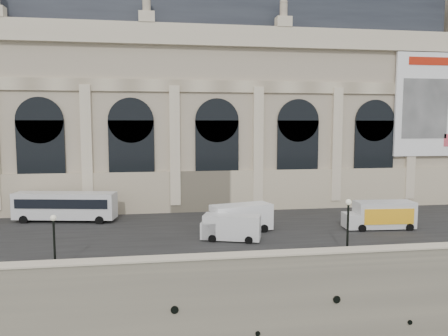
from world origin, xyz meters
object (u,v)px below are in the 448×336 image
(box_truck, at_px, (380,215))
(lamp_left, at_px, (54,244))
(bus_left, at_px, (65,205))
(van_b, at_px, (228,227))
(lamp_right, at_px, (348,229))
(van_c, at_px, (238,218))

(box_truck, relative_size, lamp_left, 1.70)
(bus_left, bearing_deg, van_b, -31.83)
(lamp_right, bearing_deg, box_truck, 48.78)
(bus_left, xyz_separation_m, lamp_right, (24.84, -16.50, 0.53))
(bus_left, height_order, van_b, bus_left)
(van_b, distance_m, box_truck, 15.96)
(van_c, xyz_separation_m, lamp_left, (-15.01, -9.37, 0.68))
(lamp_right, bearing_deg, van_b, 143.23)
(bus_left, height_order, lamp_left, lamp_left)
(van_b, bearing_deg, lamp_left, -153.98)
(bus_left, relative_size, van_c, 1.70)
(van_c, distance_m, lamp_left, 17.70)
(van_c, bearing_deg, van_b, -116.72)
(van_b, relative_size, van_c, 0.87)
(van_b, bearing_deg, van_c, 63.28)
(box_truck, xyz_separation_m, lamp_right, (-7.29, -8.32, 0.92))
(van_c, relative_size, lamp_left, 1.56)
(lamp_left, bearing_deg, lamp_right, 0.68)
(van_b, relative_size, lamp_right, 1.21)
(van_b, height_order, box_truck, box_truck)
(lamp_left, distance_m, lamp_right, 22.21)
(lamp_left, bearing_deg, van_b, 26.02)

